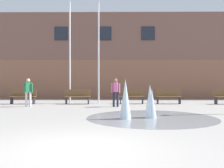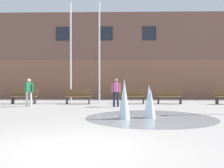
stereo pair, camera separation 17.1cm
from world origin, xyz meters
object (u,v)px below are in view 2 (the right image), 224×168
at_px(park_bench_center, 78,96).
at_px(flagpole_left, 71,41).
at_px(park_bench_under_right_flagpole, 132,96).
at_px(flagpole_right, 100,41).
at_px(adult_in_red, 116,90).
at_px(park_bench_near_trashcan, 169,96).
at_px(park_bench_under_left_flagpole, 24,96).
at_px(teen_by_trashcan, 29,90).

bearing_deg(park_bench_center, flagpole_left, 130.72).
xyz_separation_m(park_bench_center, park_bench_under_right_flagpole, (3.43, 0.23, 0.00)).
bearing_deg(flagpole_left, flagpole_right, 0.00).
distance_m(park_bench_under_right_flagpole, adult_in_red, 2.29).
bearing_deg(park_bench_near_trashcan, park_bench_under_right_flagpole, 179.97).
relative_size(park_bench_under_left_flagpole, teen_by_trashcan, 1.01).
xyz_separation_m(park_bench_under_left_flagpole, flagpole_left, (2.90, 0.63, 3.59)).
xyz_separation_m(park_bench_under_right_flagpole, flagpole_right, (-2.10, 0.42, 3.60)).
relative_size(flagpole_left, flagpole_right, 1.00).
xyz_separation_m(park_bench_center, adult_in_red, (2.41, -1.77, 0.45)).
height_order(teen_by_trashcan, flagpole_right, flagpole_right).
bearing_deg(park_bench_center, teen_by_trashcan, -145.91).
bearing_deg(park_bench_near_trashcan, park_bench_under_left_flagpole, -178.67).
bearing_deg(park_bench_under_left_flagpole, adult_in_red, -16.96).
bearing_deg(park_bench_under_right_flagpole, flagpole_left, 174.01).
xyz_separation_m(park_bench_center, teen_by_trashcan, (-2.55, -1.73, 0.45)).
bearing_deg(park_bench_near_trashcan, adult_in_red, -149.32).
height_order(park_bench_near_trashcan, flagpole_left, flagpole_left).
height_order(park_bench_under_left_flagpole, teen_by_trashcan, teen_by_trashcan).
xyz_separation_m(teen_by_trashcan, flagpole_right, (3.88, 2.38, 3.14)).
height_order(park_bench_under_right_flagpole, flagpole_left, flagpole_left).
bearing_deg(flagpole_right, park_bench_center, -153.90).
xyz_separation_m(park_bench_under_left_flagpole, adult_in_red, (5.86, -1.79, 0.45)).
bearing_deg(flagpole_left, adult_in_red, -39.24).
bearing_deg(flagpole_left, park_bench_under_right_flagpole, -5.99).
xyz_separation_m(adult_in_red, flagpole_right, (-1.08, 2.42, 3.14)).
bearing_deg(park_bench_under_left_flagpole, park_bench_near_trashcan, 1.33).
bearing_deg(park_bench_near_trashcan, teen_by_trashcan, -166.79).
relative_size(park_bench_center, adult_in_red, 1.01).
height_order(park_bench_center, teen_by_trashcan, teen_by_trashcan).
bearing_deg(flagpole_left, park_bench_under_left_flagpole, -167.67).
xyz_separation_m(flagpole_left, flagpole_right, (1.88, 0.00, 0.01)).
bearing_deg(teen_by_trashcan, park_bench_under_right_flagpole, -20.24).
relative_size(park_bench_under_left_flagpole, park_bench_near_trashcan, 1.00).
distance_m(park_bench_near_trashcan, flagpole_right, 5.74).
bearing_deg(park_bench_center, adult_in_red, -36.37).
distance_m(park_bench_under_left_flagpole, flagpole_right, 6.02).
distance_m(adult_in_red, flagpole_left, 4.95).
relative_size(park_bench_under_left_flagpole, park_bench_center, 1.00).
distance_m(park_bench_under_right_flagpole, teen_by_trashcan, 6.31).
distance_m(flagpole_left, flagpole_right, 1.88).
relative_size(adult_in_red, teen_by_trashcan, 1.00).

